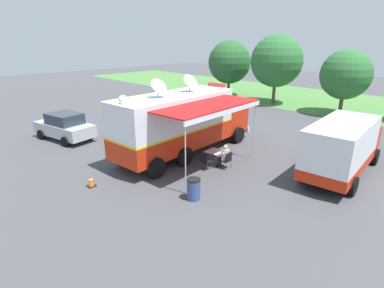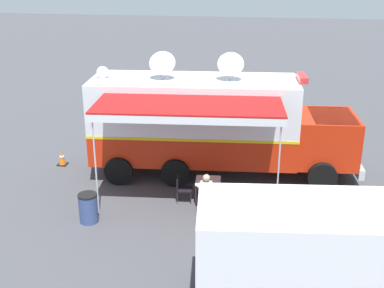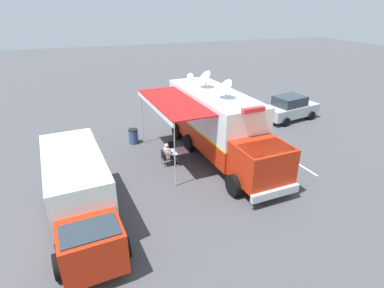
{
  "view_description": "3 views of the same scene",
  "coord_description": "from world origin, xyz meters",
  "px_view_note": "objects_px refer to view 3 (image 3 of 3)",
  "views": [
    {
      "loc": [
        12.12,
        -10.49,
        6.29
      ],
      "look_at": [
        2.19,
        -0.79,
        1.49
      ],
      "focal_mm": 28.67,
      "sensor_mm": 36.0,
      "label": 1
    },
    {
      "loc": [
        16.68,
        2.38,
        7.5
      ],
      "look_at": [
        1.38,
        0.14,
        1.62
      ],
      "focal_mm": 46.41,
      "sensor_mm": 36.0,
      "label": 2
    },
    {
      "loc": [
        6.67,
        15.13,
        7.95
      ],
      "look_at": [
        1.63,
        1.01,
        1.11
      ],
      "focal_mm": 29.39,
      "sensor_mm": 36.0,
      "label": 3
    }
  ],
  "objects_px": {
    "traffic_cone": "(184,118)",
    "car_behind_truck": "(290,108)",
    "seated_responder": "(168,154)",
    "support_truck": "(79,192)",
    "water_bottle": "(179,149)",
    "trash_bin": "(133,136)",
    "folding_chair_beside_table": "(173,148)",
    "folding_table": "(179,152)",
    "command_truck": "(219,124)",
    "folding_chair_at_table": "(165,157)"
  },
  "relations": [
    {
      "from": "traffic_cone",
      "to": "car_behind_truck",
      "type": "xyz_separation_m",
      "value": [
        -7.47,
        2.05,
        0.6
      ]
    },
    {
      "from": "seated_responder",
      "to": "support_truck",
      "type": "distance_m",
      "value": 5.71
    },
    {
      "from": "water_bottle",
      "to": "seated_responder",
      "type": "height_order",
      "value": "seated_responder"
    },
    {
      "from": "water_bottle",
      "to": "trash_bin",
      "type": "distance_m",
      "value": 3.85
    },
    {
      "from": "folding_chair_beside_table",
      "to": "traffic_cone",
      "type": "relative_size",
      "value": 1.5
    },
    {
      "from": "seated_responder",
      "to": "folding_chair_beside_table",
      "type": "bearing_deg",
      "value": -119.39
    },
    {
      "from": "folding_table",
      "to": "trash_bin",
      "type": "distance_m",
      "value": 3.87
    },
    {
      "from": "command_truck",
      "to": "seated_responder",
      "type": "height_order",
      "value": "command_truck"
    },
    {
      "from": "folding_table",
      "to": "support_truck",
      "type": "distance_m",
      "value": 6.21
    },
    {
      "from": "command_truck",
      "to": "water_bottle",
      "type": "bearing_deg",
      "value": 0.39
    },
    {
      "from": "folding_table",
      "to": "trash_bin",
      "type": "xyz_separation_m",
      "value": [
        1.87,
        -3.38,
        -0.22
      ]
    },
    {
      "from": "water_bottle",
      "to": "folding_chair_beside_table",
      "type": "bearing_deg",
      "value": -82.54
    },
    {
      "from": "water_bottle",
      "to": "car_behind_truck",
      "type": "xyz_separation_m",
      "value": [
        -9.64,
        -3.78,
        0.05
      ]
    },
    {
      "from": "folding_table",
      "to": "water_bottle",
      "type": "relative_size",
      "value": 3.82
    },
    {
      "from": "water_bottle",
      "to": "folding_chair_beside_table",
      "type": "height_order",
      "value": "water_bottle"
    },
    {
      "from": "folding_table",
      "to": "seated_responder",
      "type": "distance_m",
      "value": 0.61
    },
    {
      "from": "folding_table",
      "to": "support_truck",
      "type": "relative_size",
      "value": 0.12
    },
    {
      "from": "command_truck",
      "to": "folding_chair_beside_table",
      "type": "bearing_deg",
      "value": -18.59
    },
    {
      "from": "folding_chair_beside_table",
      "to": "car_behind_truck",
      "type": "distance_m",
      "value": 10.2
    },
    {
      "from": "trash_bin",
      "to": "car_behind_truck",
      "type": "relative_size",
      "value": 0.2
    },
    {
      "from": "seated_responder",
      "to": "car_behind_truck",
      "type": "bearing_deg",
      "value": -159.5
    },
    {
      "from": "command_truck",
      "to": "car_behind_truck",
      "type": "height_order",
      "value": "command_truck"
    },
    {
      "from": "folding_chair_beside_table",
      "to": "trash_bin",
      "type": "relative_size",
      "value": 0.96
    },
    {
      "from": "folding_chair_at_table",
      "to": "car_behind_truck",
      "type": "relative_size",
      "value": 0.19
    },
    {
      "from": "water_bottle",
      "to": "folding_chair_at_table",
      "type": "relative_size",
      "value": 0.26
    },
    {
      "from": "folding_chair_beside_table",
      "to": "car_behind_truck",
      "type": "bearing_deg",
      "value": -163.1
    },
    {
      "from": "car_behind_truck",
      "to": "trash_bin",
      "type": "bearing_deg",
      "value": 2.13
    },
    {
      "from": "trash_bin",
      "to": "support_truck",
      "type": "height_order",
      "value": "support_truck"
    },
    {
      "from": "folding_chair_beside_table",
      "to": "traffic_cone",
      "type": "bearing_deg",
      "value": -114.48
    },
    {
      "from": "folding_chair_at_table",
      "to": "trash_bin",
      "type": "height_order",
      "value": "trash_bin"
    },
    {
      "from": "folding_table",
      "to": "water_bottle",
      "type": "distance_m",
      "value": 0.16
    },
    {
      "from": "seated_responder",
      "to": "traffic_cone",
      "type": "xyz_separation_m",
      "value": [
        -2.77,
        -5.88,
        -0.37
      ]
    },
    {
      "from": "water_bottle",
      "to": "car_behind_truck",
      "type": "relative_size",
      "value": 0.05
    },
    {
      "from": "water_bottle",
      "to": "car_behind_truck",
      "type": "height_order",
      "value": "car_behind_truck"
    },
    {
      "from": "command_truck",
      "to": "folding_chair_at_table",
      "type": "relative_size",
      "value": 11.08
    },
    {
      "from": "trash_bin",
      "to": "traffic_cone",
      "type": "bearing_deg",
      "value": -148.38
    },
    {
      "from": "command_truck",
      "to": "folding_chair_at_table",
      "type": "height_order",
      "value": "command_truck"
    },
    {
      "from": "folding_chair_at_table",
      "to": "traffic_cone",
      "type": "xyz_separation_m",
      "value": [
        -2.96,
        -5.89,
        -0.23
      ]
    },
    {
      "from": "traffic_cone",
      "to": "support_truck",
      "type": "relative_size",
      "value": 0.08
    },
    {
      "from": "trash_bin",
      "to": "car_behind_truck",
      "type": "height_order",
      "value": "car_behind_truck"
    },
    {
      "from": "folding_chair_at_table",
      "to": "trash_bin",
      "type": "bearing_deg",
      "value": -72.64
    },
    {
      "from": "folding_chair_beside_table",
      "to": "traffic_cone",
      "type": "height_order",
      "value": "folding_chair_beside_table"
    },
    {
      "from": "traffic_cone",
      "to": "trash_bin",
      "type": "bearing_deg",
      "value": 31.62
    },
    {
      "from": "folding_chair_at_table",
      "to": "seated_responder",
      "type": "bearing_deg",
      "value": -175.93
    },
    {
      "from": "seated_responder",
      "to": "traffic_cone",
      "type": "bearing_deg",
      "value": -115.23
    },
    {
      "from": "support_truck",
      "to": "traffic_cone",
      "type": "bearing_deg",
      "value": -127.71
    },
    {
      "from": "trash_bin",
      "to": "traffic_cone",
      "type": "distance_m",
      "value": 4.73
    },
    {
      "from": "folding_chair_beside_table",
      "to": "support_truck",
      "type": "height_order",
      "value": "support_truck"
    },
    {
      "from": "folding_chair_at_table",
      "to": "water_bottle",
      "type": "bearing_deg",
      "value": -175.94
    },
    {
      "from": "folding_chair_beside_table",
      "to": "trash_bin",
      "type": "bearing_deg",
      "value": -55.48
    }
  ]
}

